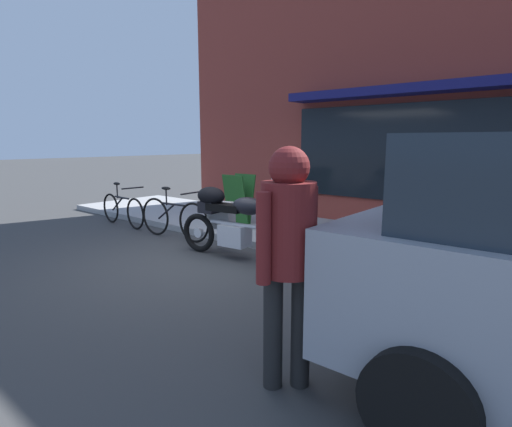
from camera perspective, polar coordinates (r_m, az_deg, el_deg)
The scene contains 6 objects.
ground_plane at distance 6.21m, azimuth -7.75°, elevation -6.58°, with size 80.00×80.00×0.00m, color #3B3B3B.
touring_motorcycle at distance 6.22m, azimuth -3.42°, elevation -0.78°, with size 2.17×0.63×1.39m.
parked_bicycle at distance 7.61m, azimuth -11.41°, elevation -0.59°, with size 1.72×0.48×0.95m.
pedestrian_walking at distance 2.83m, azimuth 4.46°, elevation -3.83°, with size 0.43×0.56×1.74m.
sandwich_board_sign at distance 8.31m, azimuth -2.38°, elevation 2.08°, with size 0.55×0.42×0.98m.
second_bicycle_by_cafe at distance 9.06m, azimuth -18.14°, elevation 0.59°, with size 1.68×0.48×0.91m.
Camera 1 is at (4.46, -3.94, 1.77)m, focal length 28.69 mm.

